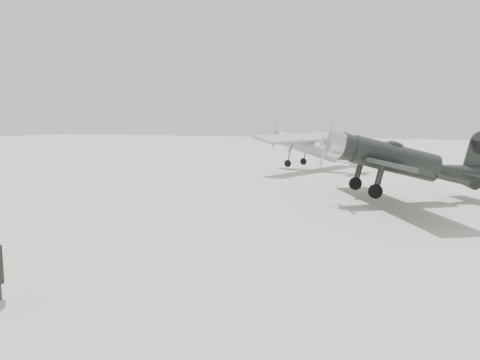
{
  "coord_description": "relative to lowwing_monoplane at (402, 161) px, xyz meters",
  "views": [
    {
      "loc": [
        5.49,
        -14.95,
        3.84
      ],
      "look_at": [
        -0.96,
        1.65,
        1.5
      ],
      "focal_mm": 35.0,
      "sensor_mm": 36.0,
      "label": 1
    }
  ],
  "objects": [
    {
      "name": "ground",
      "position": [
        -4.67,
        -7.74,
        -1.91
      ],
      "size": [
        160.0,
        160.0,
        0.0
      ],
      "primitive_type": "plane",
      "color": "#ADA599",
      "rests_on": "ground"
    },
    {
      "name": "lowwing_monoplane",
      "position": [
        0.0,
        0.0,
        0.0
      ],
      "size": [
        8.67,
        10.71,
        3.6
      ],
      "rotation": [
        0.0,
        0.24,
        0.48
      ],
      "color": "black",
      "rests_on": "ground"
    },
    {
      "name": "highwing_monoplane",
      "position": [
        -6.87,
        11.93,
        0.01
      ],
      "size": [
        7.74,
        10.7,
        3.07
      ],
      "rotation": [
        0.0,
        0.23,
        -0.35
      ],
      "color": "#929497",
      "rests_on": "ground"
    }
  ]
}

